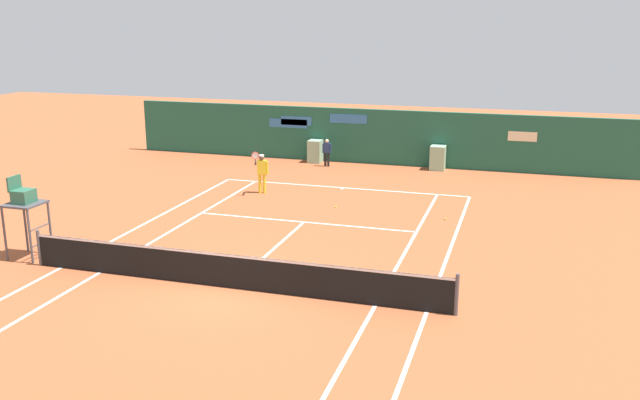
% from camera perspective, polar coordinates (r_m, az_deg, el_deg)
% --- Properties ---
extents(ground_plane, '(80.00, 80.00, 0.01)m').
position_cam_1_polar(ground_plane, '(19.25, -6.80, -6.60)').
color(ground_plane, '#A8512D').
extents(tennis_net, '(12.10, 0.10, 1.07)m').
position_cam_1_polar(tennis_net, '(18.58, -7.56, -5.76)').
color(tennis_net, '#4C4C51').
rests_on(tennis_net, ground_plane).
extents(sponsor_back_wall, '(25.00, 1.02, 2.69)m').
position_cam_1_polar(sponsor_back_wall, '(34.04, 4.29, 5.18)').
color(sponsor_back_wall, '#1E5642').
rests_on(sponsor_back_wall, ground_plane).
extents(umpire_chair, '(1.00, 1.00, 2.50)m').
position_cam_1_polar(umpire_chair, '(22.22, -23.29, -0.21)').
color(umpire_chair, '#47474C').
rests_on(umpire_chair, ground_plane).
extents(player_on_baseline, '(0.51, 0.81, 1.84)m').
position_cam_1_polar(player_on_baseline, '(28.27, -4.86, 2.48)').
color(player_on_baseline, yellow).
rests_on(player_on_baseline, ground_plane).
extents(ball_kid_left_post, '(0.45, 0.19, 1.34)m').
position_cam_1_polar(ball_kid_left_post, '(33.38, 0.57, 4.10)').
color(ball_kid_left_post, black).
rests_on(ball_kid_left_post, ground_plane).
extents(tennis_ball_near_service_line, '(0.07, 0.07, 0.07)m').
position_cam_1_polar(tennis_ball_near_service_line, '(26.19, 1.32, -0.59)').
color(tennis_ball_near_service_line, '#CCE033').
rests_on(tennis_ball_near_service_line, ground_plane).
extents(tennis_ball_mid_court, '(0.07, 0.07, 0.07)m').
position_cam_1_polar(tennis_ball_mid_court, '(25.07, 10.34, -1.54)').
color(tennis_ball_mid_court, '#CCE033').
rests_on(tennis_ball_mid_court, ground_plane).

